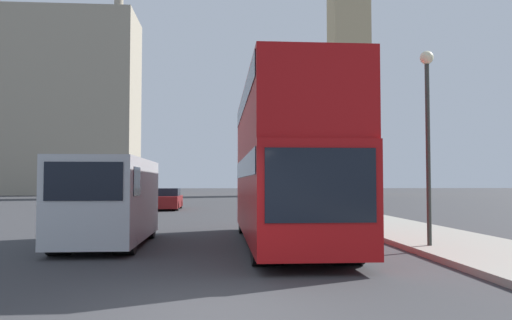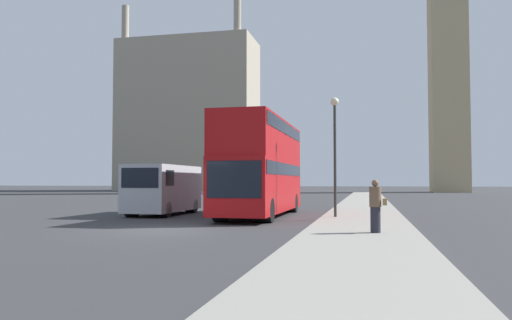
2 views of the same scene
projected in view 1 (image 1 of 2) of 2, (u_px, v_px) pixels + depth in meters
The scene contains 6 objects.
ground_plane at pixel (217, 311), 7.06m from camera, with size 300.00×300.00×0.00m, color #333335.
building_block_distant at pixel (53, 104), 75.45m from camera, with size 24.63×10.75×33.41m.
red_double_decker_bus at pixel (286, 158), 14.60m from camera, with size 2.50×10.04×4.58m.
white_van at pixel (108, 199), 14.31m from camera, with size 2.17×5.49×2.49m.
street_lamp at pixel (428, 115), 13.40m from camera, with size 0.36×0.36×5.23m.
parked_sedan at pixel (167, 200), 33.64m from camera, with size 1.80×4.70×1.43m.
Camera 1 is at (0.03, -7.17, 1.82)m, focal length 35.00 mm.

